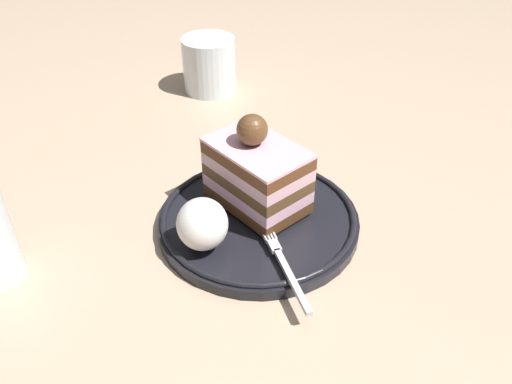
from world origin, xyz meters
name	(u,v)px	position (x,y,z in m)	size (l,w,h in m)	color
ground_plane	(271,233)	(0.00, 0.00, 0.00)	(2.40, 2.40, 0.00)	tan
dessert_plate	(256,221)	(0.00, -0.02, 0.01)	(0.21, 0.21, 0.02)	black
cake_slice	(257,173)	(-0.01, -0.03, 0.06)	(0.08, 0.11, 0.10)	#563218
whipped_cream_dollop	(202,224)	(0.07, -0.02, 0.04)	(0.05, 0.05, 0.05)	white
fork	(283,262)	(0.04, 0.05, 0.02)	(0.07, 0.11, 0.00)	silver
drink_glass_near	(209,68)	(-0.19, -0.29, 0.04)	(0.08, 0.08, 0.08)	silver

